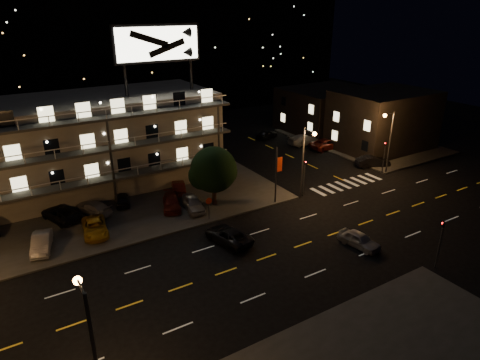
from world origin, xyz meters
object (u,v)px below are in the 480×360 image
lot_car_2 (95,228)px  lot_car_7 (93,208)px  road_car_west (228,235)px  tree (213,171)px  side_car_0 (373,161)px  road_car_east (359,240)px  lot_car_4 (193,203)px

lot_car_2 → lot_car_7: (0.93, 4.32, 0.02)m
lot_car_7 → road_car_west: bearing=104.2°
tree → lot_car_7: tree is taller
side_car_0 → road_car_east: size_ratio=1.14×
lot_car_4 → road_car_west: lot_car_4 is taller
lot_car_4 → road_car_east: (9.47, -14.14, -0.20)m
lot_car_2 → lot_car_4: (10.02, -0.25, 0.08)m
lot_car_2 → road_car_west: bearing=-28.7°
lot_car_2 → lot_car_7: 4.42m
tree → lot_car_7: bearing=159.1°
lot_car_2 → lot_car_7: bearing=86.6°
lot_car_2 → road_car_west: (9.94, -7.64, -0.11)m
lot_car_2 → lot_car_7: size_ratio=1.02×
tree → side_car_0: size_ratio=1.42×
tree → lot_car_4: tree is taller
lot_car_7 → side_car_0: 35.61m
lot_car_7 → lot_car_4: bearing=130.6°
lot_car_2 → side_car_0: (36.18, -0.75, -0.06)m
tree → lot_car_4: (-2.52, -0.13, -3.07)m
lot_car_2 → side_car_0: 36.19m
lot_car_4 → road_car_west: (-0.08, -7.39, -0.18)m
lot_car_2 → road_car_west: lot_car_2 is taller
lot_car_4 → side_car_0: size_ratio=0.95×
lot_car_2 → road_car_east: 24.23m
lot_car_7 → road_car_east: bearing=112.0°
lot_car_2 → tree: bearing=8.3°
lot_car_2 → road_car_west: 12.54m
side_car_0 → road_car_west: side_car_0 is taller
lot_car_7 → road_car_west: (9.01, -11.96, -0.12)m
tree → side_car_0: tree is taller
side_car_0 → road_car_east: bearing=152.8°
road_car_east → road_car_west: bearing=136.1°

